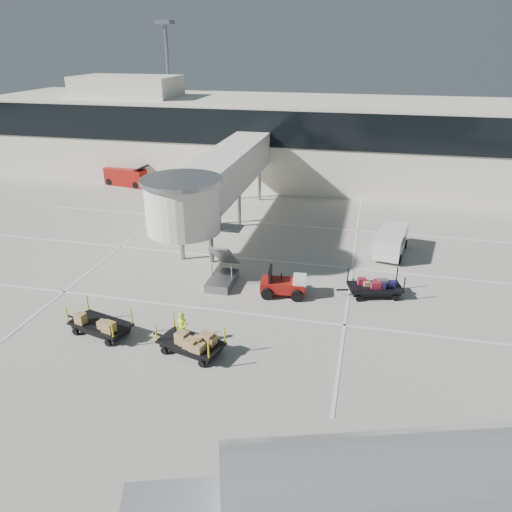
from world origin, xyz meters
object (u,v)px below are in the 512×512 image
object	(u,v)px
suitcase_cart	(374,288)
minivan	(391,240)
box_cart_near	(192,342)
belt_loader	(127,176)
baggage_tug	(284,285)
ground_worker	(182,328)
box_cart_far	(102,325)

from	to	relation	value
suitcase_cart	minivan	xyz separation A→B (m)	(0.97, 6.57, 0.48)
box_cart_near	belt_loader	bearing A→B (deg)	137.16
baggage_tug	suitcase_cart	distance (m)	5.08
minivan	ground_worker	bearing A→B (deg)	-116.26
box_cart_far	minivan	size ratio (longest dim) A/B	0.85
suitcase_cart	ground_worker	distance (m)	11.24
belt_loader	baggage_tug	bearing A→B (deg)	-34.77
minivan	box_cart_far	bearing A→B (deg)	-125.81
belt_loader	minivan	bearing A→B (deg)	-14.70
baggage_tug	ground_worker	size ratio (longest dim) A/B	1.64
box_cart_near	suitcase_cart	bearing A→B (deg)	58.69
suitcase_cart	ground_worker	size ratio (longest dim) A/B	2.31
minivan	belt_loader	world-z (taller)	belt_loader
minivan	belt_loader	xyz separation A→B (m)	(-25.24, 11.83, -0.12)
belt_loader	box_cart_near	bearing A→B (deg)	-47.75
ground_worker	belt_loader	size ratio (longest dim) A/B	0.33
suitcase_cart	box_cart_far	xyz separation A→B (m)	(-12.93, -7.14, 0.03)
minivan	box_cart_near	bearing A→B (deg)	-112.93
suitcase_cart	box_cart_far	bearing A→B (deg)	-166.46
baggage_tug	belt_loader	distance (m)	27.39
baggage_tug	box_cart_near	bearing A→B (deg)	-120.89
box_cart_far	minivan	bearing A→B (deg)	59.04
baggage_tug	minivan	size ratio (longest dim) A/B	0.59
baggage_tug	belt_loader	world-z (taller)	belt_loader
ground_worker	baggage_tug	bearing A→B (deg)	63.01
baggage_tug	box_cart_near	world-z (taller)	baggage_tug
baggage_tug	minivan	world-z (taller)	baggage_tug
box_cart_far	ground_worker	bearing A→B (deg)	16.79
belt_loader	ground_worker	bearing A→B (deg)	-48.23
box_cart_near	ground_worker	world-z (taller)	ground_worker
box_cart_near	box_cart_far	bearing A→B (deg)	-170.73
box_cart_far	ground_worker	size ratio (longest dim) A/B	2.34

